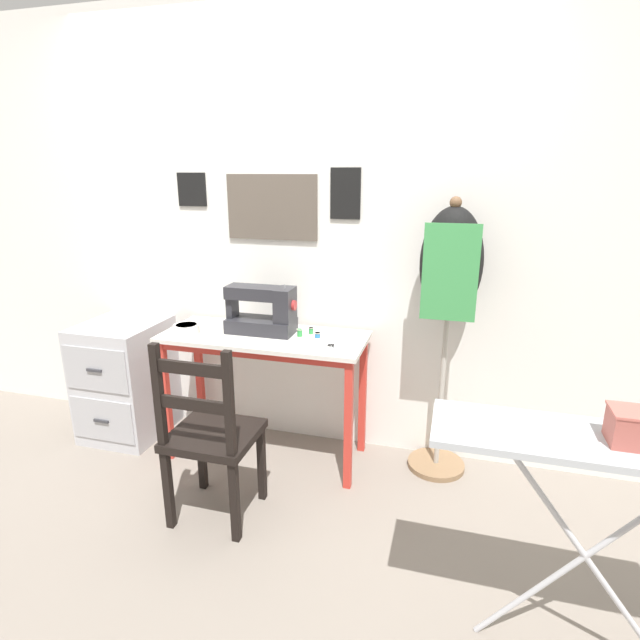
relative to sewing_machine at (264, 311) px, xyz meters
name	(u,v)px	position (x,y,z in m)	size (l,w,h in m)	color
ground_plane	(252,475)	(0.01, -0.27, -0.88)	(14.00, 14.00, 0.00)	gray
wall_back	(280,235)	(0.01, 0.26, 0.40)	(10.00, 0.07, 2.55)	silver
sewing_table	(263,353)	(0.01, -0.05, -0.23)	(1.15, 0.47, 0.75)	silver
sewing_machine	(264,311)	(0.00, 0.00, 0.00)	(0.40, 0.18, 0.29)	#28282D
fabric_bowl	(187,329)	(-0.42, -0.13, -0.10)	(0.15, 0.15, 0.05)	silver
scissors	(333,347)	(0.43, -0.13, -0.12)	(0.10, 0.12, 0.01)	silver
thread_spool_near_machine	(300,333)	(0.21, -0.02, -0.10)	(0.03, 0.03, 0.04)	green
thread_spool_mid_table	(311,331)	(0.26, 0.04, -0.11)	(0.03, 0.03, 0.04)	green
thread_spool_far_edge	(317,335)	(0.31, -0.01, -0.11)	(0.04, 0.04, 0.03)	#2875C1
wooden_chair	(211,437)	(-0.03, -0.63, -0.44)	(0.40, 0.38, 0.93)	black
filing_cabinet	(126,379)	(-0.95, -0.02, -0.51)	(0.46, 0.53, 0.74)	#B7B7BC
dress_form	(450,280)	(0.99, 0.09, 0.22)	(0.32, 0.32, 1.52)	#846647
ironing_board	(604,455)	(1.51, -0.96, -0.09)	(1.05, 0.30, 0.85)	#ADB2B7
storage_box	(638,428)	(1.58, -0.97, 0.02)	(0.17, 0.12, 0.11)	#AD564C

